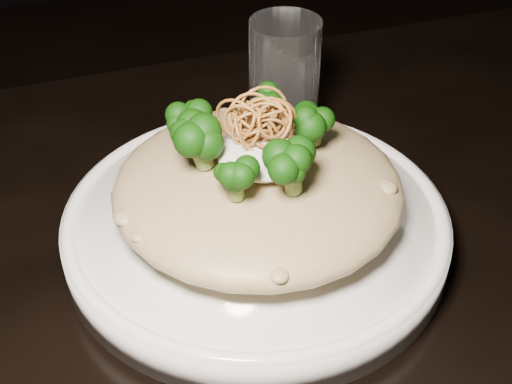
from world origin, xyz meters
TOP-DOWN VIEW (x-y plane):
  - table at (0.00, 0.00)m, footprint 1.10×0.80m
  - plate at (-0.02, 0.05)m, footprint 0.32×0.32m
  - risotto at (-0.02, 0.05)m, footprint 0.24×0.24m
  - broccoli at (-0.02, 0.05)m, footprint 0.16×0.16m
  - cheese at (-0.02, 0.05)m, footprint 0.07×0.07m
  - shallots at (-0.02, 0.06)m, footprint 0.06×0.06m
  - drinking_glass at (0.06, 0.21)m, footprint 0.09×0.09m

SIDE VIEW (x-z plane):
  - table at x=0.00m, z-range 0.29..1.04m
  - plate at x=-0.02m, z-range 0.75..0.78m
  - risotto at x=-0.02m, z-range 0.78..0.84m
  - drinking_glass at x=0.06m, z-range 0.75..0.88m
  - cheese at x=-0.02m, z-range 0.84..0.86m
  - broccoli at x=-0.02m, z-range 0.84..0.89m
  - shallots at x=-0.02m, z-range 0.86..0.89m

